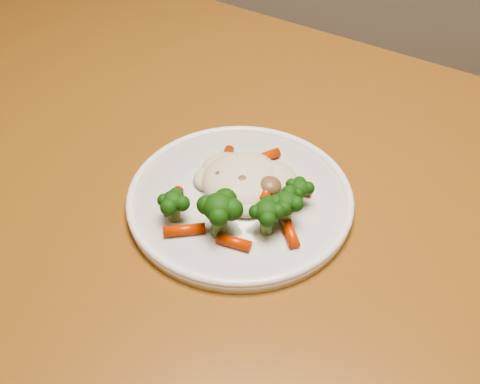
# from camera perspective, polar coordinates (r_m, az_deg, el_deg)

# --- Properties ---
(dining_table) EXTENTS (1.48, 1.21, 0.75)m
(dining_table) POSITION_cam_1_polar(r_m,az_deg,el_deg) (0.80, -6.40, -3.39)
(dining_table) COLOR brown
(dining_table) RESTS_ON ground
(plate) EXTENTS (0.26, 0.26, 0.01)m
(plate) POSITION_cam_1_polar(r_m,az_deg,el_deg) (0.70, 0.00, -0.81)
(plate) COLOR white
(plate) RESTS_ON dining_table
(meal) EXTENTS (0.17, 0.17, 0.05)m
(meal) POSITION_cam_1_polar(r_m,az_deg,el_deg) (0.67, 0.34, 0.11)
(meal) COLOR beige
(meal) RESTS_ON plate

